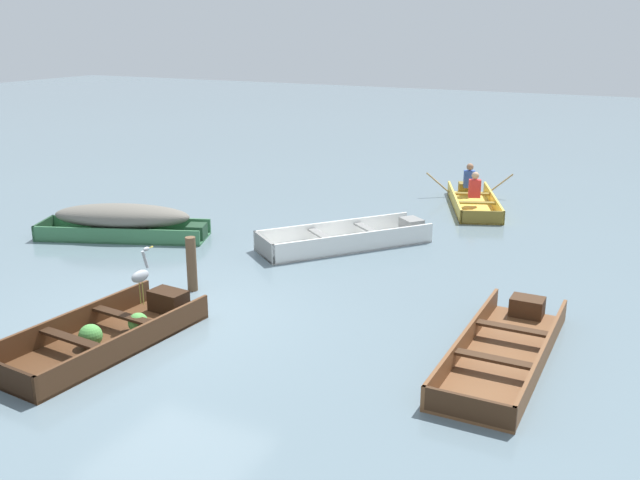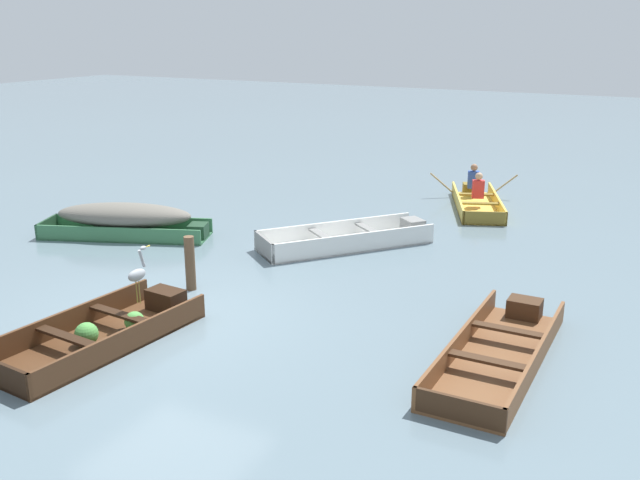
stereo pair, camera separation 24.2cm
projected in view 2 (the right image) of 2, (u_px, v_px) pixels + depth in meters
ground_plane at (167, 316)px, 10.99m from camera, size 80.00×80.00×0.00m
dinghy_dark_varnish_foreground at (105, 331)px, 10.12m from camera, size 1.53×3.19×0.37m
skiff_wooden_brown_near_moored at (500, 350)px, 9.61m from camera, size 1.10×3.55×0.33m
skiff_green_mid_moored at (126, 218)px, 14.96m from camera, size 3.63×2.18×0.72m
skiff_white_far_moored at (352, 239)px, 14.44m from camera, size 3.00×3.40×0.40m
rowboat_yellow_with_crew at (476, 199)px, 17.53m from camera, size 2.50×3.29×0.89m
heron_on_dinghy at (137, 273)px, 10.39m from camera, size 0.16×0.45×0.84m
mooring_post at (190, 263)px, 11.95m from camera, size 0.17×0.17×0.94m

